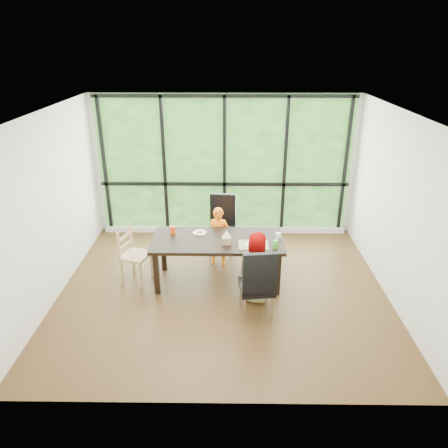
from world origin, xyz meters
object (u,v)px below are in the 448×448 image
at_px(plate_near, 254,245).
at_px(tissue_box, 227,240).
at_px(chair_window_leather, 221,226).
at_px(orange_cup, 173,230).
at_px(chair_interior_leather, 257,282).
at_px(dining_table, 218,260).
at_px(plate_far, 200,233).
at_px(child_toddler, 219,237).
at_px(green_cup, 275,244).
at_px(white_mug, 278,236).
at_px(child_older, 258,268).
at_px(chair_end_beech, 136,255).

xyz_separation_m(plate_near, tissue_box, (-0.41, 0.05, 0.05)).
xyz_separation_m(chair_window_leather, orange_cup, (-0.76, -0.76, 0.27)).
height_order(chair_window_leather, chair_interior_leather, same).
height_order(dining_table, plate_far, plate_far).
relative_size(child_toddler, plate_near, 4.24).
distance_m(child_toddler, tissue_box, 0.78).
height_order(child_toddler, plate_far, child_toddler).
relative_size(dining_table, tissue_box, 15.45).
distance_m(chair_window_leather, plate_far, 0.84).
xyz_separation_m(plate_near, orange_cup, (-1.26, 0.39, 0.06)).
height_order(plate_far, green_cup, green_cup).
height_order(child_toddler, plate_near, child_toddler).
distance_m(chair_window_leather, white_mug, 1.30).
height_order(chair_window_leather, plate_far, chair_window_leather).
distance_m(orange_cup, tissue_box, 0.92).
distance_m(chair_interior_leather, white_mug, 1.05).
relative_size(chair_interior_leather, tissue_box, 8.24).
relative_size(child_toddler, white_mug, 11.63).
height_order(chair_window_leather, tissue_box, chair_window_leather).
bearing_deg(green_cup, orange_cup, 163.07).
xyz_separation_m(child_older, plate_far, (-0.89, 0.74, 0.21)).
bearing_deg(orange_cup, child_toddler, 27.36).
distance_m(chair_end_beech, plate_far, 1.07).
bearing_deg(chair_interior_leather, dining_table, -65.28).
height_order(chair_end_beech, child_older, child_older).
height_order(white_mug, tissue_box, tissue_box).
bearing_deg(orange_cup, tissue_box, -21.78).
xyz_separation_m(chair_window_leather, chair_interior_leather, (0.52, -1.86, 0.00)).
bearing_deg(child_older, dining_table, -20.95).
relative_size(chair_window_leather, child_toddler, 1.04).
bearing_deg(chair_end_beech, chair_interior_leather, -97.99).
distance_m(child_older, plate_far, 1.18).
distance_m(chair_end_beech, child_older, 1.97).
bearing_deg(child_older, plate_far, -19.49).
relative_size(green_cup, white_mug, 1.40).
bearing_deg(tissue_box, child_toddler, 101.05).
bearing_deg(child_toddler, chair_end_beech, -148.64).
distance_m(dining_table, chair_interior_leather, 1.08).
distance_m(chair_interior_leather, child_toddler, 1.57).
bearing_deg(chair_window_leather, plate_near, -59.89).
height_order(orange_cup, tissue_box, orange_cup).
bearing_deg(orange_cup, chair_interior_leather, -40.67).
xyz_separation_m(dining_table, plate_near, (0.54, -0.20, 0.38)).
bearing_deg(tissue_box, chair_window_leather, 95.03).
bearing_deg(chair_end_beech, plate_near, -78.35).
bearing_deg(chair_interior_leather, orange_cup, -47.60).
height_order(dining_table, orange_cup, orange_cup).
xyz_separation_m(child_older, orange_cup, (-1.32, 0.71, 0.27)).
bearing_deg(orange_cup, dining_table, -14.86).
bearing_deg(chair_end_beech, white_mug, -70.96).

